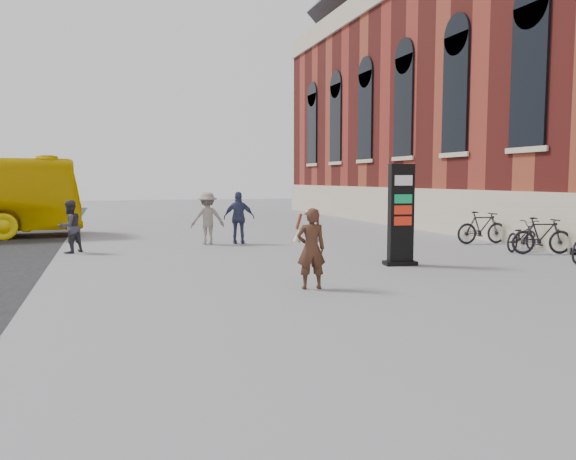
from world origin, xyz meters
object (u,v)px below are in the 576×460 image
object	(u,v)px
woman	(311,248)
pedestrian_b	(207,218)
pedestrian_a	(70,227)
bike_6	(522,236)
bike_5	(542,236)
info_pylon	(401,215)
pedestrian_c	(239,218)
bike_7	(482,228)

from	to	relation	value
woman	pedestrian_b	bearing A→B (deg)	-79.69
pedestrian_a	bike_6	world-z (taller)	pedestrian_a
woman	bike_5	bearing A→B (deg)	-155.22
info_pylon	bike_5	world-z (taller)	info_pylon
pedestrian_b	bike_5	xyz separation A→B (m)	(8.91, -5.55, -0.34)
pedestrian_c	bike_7	world-z (taller)	pedestrian_c
pedestrian_a	pedestrian_b	xyz separation A→B (m)	(4.29, 1.05, 0.09)
bike_5	bike_6	xyz separation A→B (m)	(0.00, 0.85, -0.08)
pedestrian_a	woman	bearing A→B (deg)	79.76
pedestrian_c	bike_7	bearing A→B (deg)	177.17
woman	bike_6	xyz separation A→B (m)	(8.26, 3.68, -0.37)
pedestrian_c	woman	bearing A→B (deg)	102.39
pedestrian_a	bike_7	distance (m)	13.32
woman	pedestrian_b	world-z (taller)	pedestrian_b
info_pylon	pedestrian_b	bearing A→B (deg)	130.28
woman	bike_5	world-z (taller)	woman
pedestrian_a	bike_5	bearing A→B (deg)	116.94
info_pylon	pedestrian_a	world-z (taller)	info_pylon
pedestrian_c	bike_7	size ratio (longest dim) A/B	0.96
woman	bike_6	bearing A→B (deg)	-150.12
info_pylon	bike_6	distance (m)	5.27
pedestrian_c	bike_5	size ratio (longest dim) A/B	0.98
pedestrian_a	pedestrian_b	world-z (taller)	pedestrian_b
pedestrian_b	bike_6	xyz separation A→B (m)	(8.91, -4.70, -0.42)
woman	bike_7	size ratio (longest dim) A/B	0.88
info_pylon	woman	distance (m)	3.98
info_pylon	bike_5	size ratio (longest dim) A/B	1.42
pedestrian_b	bike_7	distance (m)	9.34
pedestrian_b	bike_6	distance (m)	10.08
pedestrian_a	bike_7	bearing A→B (deg)	128.31
bike_5	pedestrian_c	bearing A→B (deg)	70.97
pedestrian_c	bike_5	bearing A→B (deg)	161.04
pedestrian_a	pedestrian_c	world-z (taller)	pedestrian_c
woman	pedestrian_b	xyz separation A→B (m)	(-0.65, 8.38, 0.05)
info_pylon	pedestrian_c	distance (m)	6.59
info_pylon	bike_6	size ratio (longest dim) A/B	1.47
pedestrian_a	pedestrian_c	size ratio (longest dim) A/B	0.89
woman	pedestrian_c	distance (m)	8.16
woman	bike_5	distance (m)	8.73
bike_6	bike_7	distance (m)	1.93
pedestrian_c	bike_5	distance (m)	9.51
pedestrian_a	pedestrian_c	xyz separation A→B (m)	(5.33, 0.82, 0.10)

